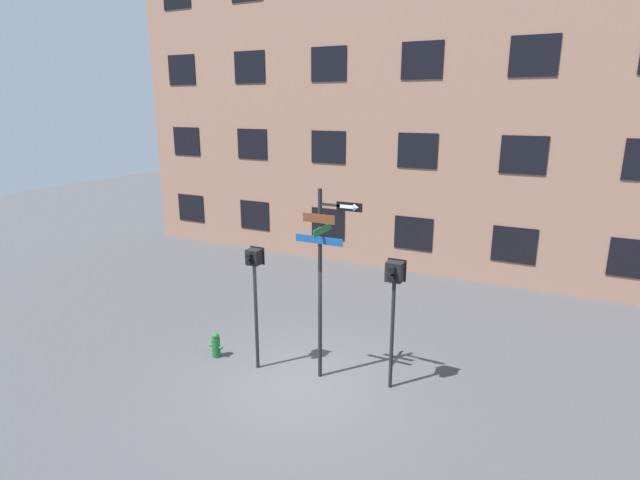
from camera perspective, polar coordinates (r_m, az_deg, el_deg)
ground_plane at (r=11.50m, az=-2.41°, el=-16.04°), size 60.00×60.00×0.00m
building_facade at (r=18.06m, az=11.60°, el=14.72°), size 24.00×0.64×11.82m
street_sign_pole at (r=10.64m, az=0.35°, el=-3.24°), size 1.49×0.82×4.30m
pedestrian_signal_left at (r=11.25m, az=-7.49°, el=-4.27°), size 0.36×0.40×2.91m
pedestrian_signal_right at (r=10.46m, az=8.44°, el=-5.51°), size 0.40×0.40×2.89m
fire_hydrant at (r=12.67m, az=-11.81°, el=-11.68°), size 0.37×0.21×0.63m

